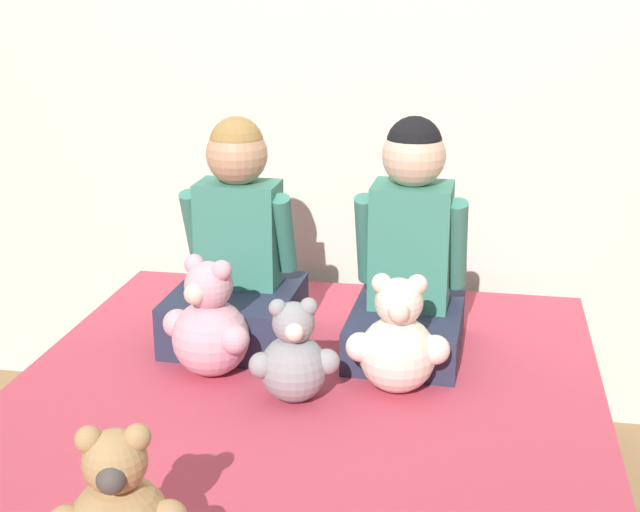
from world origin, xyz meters
TOP-DOWN VIEW (x-y plane):
  - wall_behind_bed at (0.00, 1.08)m, footprint 8.00×0.06m
  - bed at (0.00, 0.00)m, footprint 1.51×1.99m
  - child_on_left at (-0.25, 0.49)m, footprint 0.35×0.39m
  - child_on_right at (0.23, 0.50)m, footprint 0.31×0.40m
  - teddy_bear_held_by_left_child at (-0.25, 0.23)m, footprint 0.25×0.20m
  - teddy_bear_held_by_right_child at (0.23, 0.22)m, footprint 0.26×0.19m
  - teddy_bear_between_children at (-0.01, 0.12)m, footprint 0.21×0.17m

SIDE VIEW (x-z plane):
  - bed at x=0.00m, z-range 0.00..0.47m
  - teddy_bear_between_children at x=-0.01m, z-range 0.45..0.71m
  - teddy_bear_held_by_right_child at x=0.23m, z-range 0.44..0.75m
  - teddy_bear_held_by_left_child at x=-0.25m, z-range 0.44..0.76m
  - child_on_left at x=-0.25m, z-range 0.39..1.02m
  - child_on_right at x=0.23m, z-range 0.41..1.05m
  - wall_behind_bed at x=0.00m, z-range 0.00..2.50m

